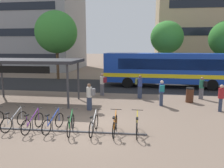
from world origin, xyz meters
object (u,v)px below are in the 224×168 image
parked_bicycle_white_5 (94,125)px  commuter_teal_pack_5 (162,91)px  parked_bicycle_blue_3 (53,123)px  commuter_maroon_pack_4 (103,83)px  parked_bicycle_silver_1 (14,121)px  commuter_olive_pack_0 (140,85)px  transit_shelter (30,62)px  street_tree_1 (56,32)px  parked_bicycle_yellow_7 (137,126)px  commuter_grey_pack_3 (90,95)px  street_tree_0 (167,37)px  parked_bicycle_orange_6 (115,125)px  trash_bin (190,95)px  commuter_black_pack_1 (202,87)px  commuter_teal_pack_2 (221,96)px  parked_bicycle_green_4 (71,125)px  city_bus (167,68)px  parked_bicycle_purple_2 (33,123)px

parked_bicycle_white_5 → commuter_teal_pack_5: commuter_teal_pack_5 is taller
parked_bicycle_blue_3 → commuter_maroon_pack_4: (0.90, 7.63, 0.63)m
parked_bicycle_silver_1 → commuter_olive_pack_0: bearing=-28.5°
parked_bicycle_white_5 → transit_shelter: (-5.50, 4.85, 2.41)m
parked_bicycle_white_5 → street_tree_1: bearing=27.4°
parked_bicycle_yellow_7 → commuter_grey_pack_3: bearing=40.2°
parked_bicycle_blue_3 → street_tree_0: (6.77, 18.19, 4.50)m
parked_bicycle_orange_6 → street_tree_0: bearing=-13.2°
transit_shelter → trash_bin: 11.23m
commuter_black_pack_1 → commuter_teal_pack_2: 3.05m
parked_bicycle_silver_1 → transit_shelter: (-1.67, 4.87, 2.41)m
parked_bicycle_blue_3 → street_tree_1: bearing=32.2°
parked_bicycle_blue_3 → commuter_black_pack_1: size_ratio=1.03×
transit_shelter → commuter_maroon_pack_4: (4.50, 2.76, -1.78)m
parked_bicycle_green_4 → trash_bin: size_ratio=1.66×
commuter_teal_pack_5 → street_tree_1: bearing=44.8°
commuter_black_pack_1 → commuter_teal_pack_5: 3.83m
city_bus → commuter_teal_pack_2: 8.15m
transit_shelter → commuter_teal_pack_2: size_ratio=4.18×
street_tree_1 → street_tree_0: bearing=11.9°
parked_bicycle_purple_2 → trash_bin: size_ratio=1.67×
commuter_teal_pack_2 → commuter_grey_pack_3: (-7.82, -0.89, 0.01)m
parked_bicycle_blue_3 → trash_bin: trash_bin is taller
parked_bicycle_blue_3 → commuter_grey_pack_3: 3.65m
parked_bicycle_white_5 → street_tree_1: size_ratio=0.22×
parked_bicycle_white_5 → commuter_grey_pack_3: size_ratio=1.04×
commuter_teal_pack_2 → commuter_maroon_pack_4: (-7.79, 3.24, 0.07)m
commuter_maroon_pack_4 → street_tree_1: (-6.82, 7.88, 4.42)m
trash_bin → street_tree_0: street_tree_0 is taller
commuter_teal_pack_2 → trash_bin: bearing=-126.1°
parked_bicycle_green_4 → commuter_teal_pack_2: 9.04m
commuter_olive_pack_0 → commuter_teal_pack_2: size_ratio=1.06×
parked_bicycle_blue_3 → transit_shelter: 6.52m
parked_bicycle_purple_2 → commuter_teal_pack_2: commuter_teal_pack_2 is taller
parked_bicycle_white_5 → trash_bin: bearing=-39.9°
city_bus → parked_bicycle_orange_6: size_ratio=7.02×
parked_bicycle_green_4 → trash_bin: bearing=-53.2°
transit_shelter → commuter_teal_pack_2: (12.29, -0.48, -1.86)m
parked_bicycle_yellow_7 → street_tree_0: (2.94, 18.06, 4.50)m
parked_bicycle_orange_6 → commuter_black_pack_1: bearing=-37.9°
parked_bicycle_green_4 → commuter_maroon_pack_4: bearing=-8.5°
street_tree_1 → parked_bicycle_yellow_7: bearing=-57.6°
city_bus → street_tree_1: (-12.26, 3.36, 3.66)m
trash_bin → parked_bicycle_orange_6: bearing=-125.4°
trash_bin → parked_bicycle_purple_2: bearing=-141.9°
parked_bicycle_yellow_7 → commuter_olive_pack_0: (-0.03, 6.95, 0.62)m
parked_bicycle_purple_2 → transit_shelter: bearing=34.8°
transit_shelter → commuter_black_pack_1: (11.96, 2.55, -1.85)m
parked_bicycle_blue_3 → parked_bicycle_white_5: size_ratio=0.99×
parked_bicycle_silver_1 → commuter_olive_pack_0: size_ratio=0.98×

